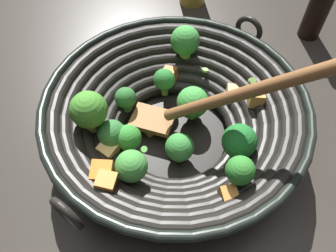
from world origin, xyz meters
TOP-DOWN VIEW (x-y plane):
  - ground_plane at (0.00, 0.00)m, footprint 4.00×4.00m
  - wok at (-0.00, -0.00)m, footprint 0.42×0.45m
  - soy_sauce_bottle at (0.05, 0.40)m, footprint 0.05×0.05m

SIDE VIEW (x-z plane):
  - ground_plane at x=0.00m, z-range 0.00..0.00m
  - wok at x=0.00m, z-range -0.06..0.19m
  - soy_sauce_bottle at x=0.05m, z-range -0.02..0.16m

